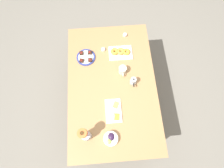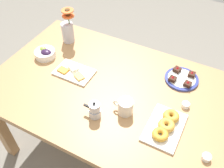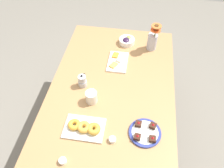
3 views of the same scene
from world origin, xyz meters
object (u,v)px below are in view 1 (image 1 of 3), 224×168
cheese_platter (114,111)px  croissant_platter (120,52)px  dining_table (112,88)px  moka_pot (133,81)px  grape_bowl (111,139)px  jam_cup_honey (103,49)px  flower_vase (86,136)px  jam_cup_berry (125,35)px  coffee_mug (123,70)px  dessert_plate (86,57)px

cheese_platter → croissant_platter: 0.71m
dining_table → croissant_platter: bearing=162.1°
moka_pot → grape_bowl: bearing=-26.7°
jam_cup_honey → moka_pot: size_ratio=0.40×
dining_table → flower_vase: (0.53, -0.30, 0.18)m
jam_cup_berry → moka_pot: (0.64, 0.03, 0.03)m
coffee_mug → croissant_platter: bearing=-179.5°
dessert_plate → cheese_platter: bearing=22.5°
croissant_platter → jam_cup_honey: 0.21m
jam_cup_honey → croissant_platter: bearing=74.3°
croissant_platter → moka_pot: 0.41m
croissant_platter → dessert_plate: 0.42m
moka_pot → croissant_platter: bearing=-164.7°
dessert_plate → coffee_mug: bearing=62.5°
flower_vase → dessert_plate: bearing=179.2°
jam_cup_honey → flower_vase: size_ratio=0.18×
dining_table → jam_cup_honey: 0.48m
dining_table → grape_bowl: bearing=-5.8°
dining_table → croissant_platter: 0.44m
dining_table → jam_cup_berry: (-0.65, 0.21, 0.10)m
jam_cup_honey → flower_vase: flower_vase is taller
dining_table → flower_vase: bearing=-29.1°
cheese_platter → moka_pot: moka_pot is taller
jam_cup_berry → grape_bowl: bearing=-12.4°
cheese_platter → croissant_platter: bearing=169.0°
coffee_mug → cheese_platter: coffee_mug is taller
coffee_mug → moka_pot: (0.14, 0.11, -0.00)m
dessert_plate → flower_vase: 0.91m
dining_table → jam_cup_berry: size_ratio=33.33×
jam_cup_berry → dessert_plate: 0.57m
coffee_mug → jam_cup_berry: 0.50m
croissant_platter → jam_cup_berry: 0.26m
dining_table → cheese_platter: size_ratio=6.15×
jam_cup_berry → dessert_plate: bearing=-60.9°
croissant_platter → moka_pot: size_ratio=2.35×
coffee_mug → jam_cup_honey: coffee_mug is taller
cheese_platter → dessert_plate: size_ratio=1.17×
croissant_platter → flower_vase: flower_vase is taller
dining_table → grape_bowl: size_ratio=10.74×
jam_cup_honey → dessert_plate: dessert_plate is taller
coffee_mug → jam_cup_honey: size_ratio=2.58×
croissant_platter → flower_vase: (0.94, -0.43, 0.07)m
grape_bowl → jam_cup_honey: 1.04m
coffee_mug → flower_vase: size_ratio=0.46×
cheese_platter → jam_cup_berry: size_ratio=5.42×
flower_vase → moka_pot: 0.76m
grape_bowl → coffee_mug: bearing=165.4°
grape_bowl → jam_cup_honey: size_ratio=3.10×
flower_vase → moka_pot: size_ratio=2.26×
flower_vase → cheese_platter: bearing=129.0°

